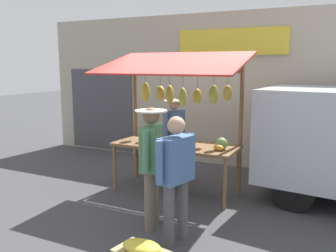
{
  "coord_description": "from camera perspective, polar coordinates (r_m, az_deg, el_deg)",
  "views": [
    {
      "loc": [
        -2.61,
        5.66,
        2.27
      ],
      "look_at": [
        0.0,
        0.3,
        1.25
      ],
      "focal_mm": 38.47,
      "sensor_mm": 36.0,
      "label": 1
    }
  ],
  "objects": [
    {
      "name": "shopper_in_striped_shirt",
      "position": [
        4.98,
        -2.65,
        -4.93
      ],
      "size": [
        0.44,
        0.7,
        1.7
      ],
      "rotation": [
        0.0,
        0.0,
        -1.3
      ],
      "color": "#726656",
      "rests_on": "ground"
    },
    {
      "name": "vendor_with_sunhat",
      "position": [
        7.19,
        0.99,
        -0.89
      ],
      "size": [
        0.42,
        0.69,
        1.61
      ],
      "rotation": [
        0.0,
        0.0,
        1.43
      ],
      "color": "#232328",
      "rests_on": "ground"
    },
    {
      "name": "street_backdrop",
      "position": [
        8.31,
        7.22,
        5.7
      ],
      "size": [
        9.0,
        0.3,
        3.4
      ],
      "color": "#B2A893",
      "rests_on": "ground"
    },
    {
      "name": "shopper_in_grey_tee",
      "position": [
        4.54,
        1.29,
        -7.17
      ],
      "size": [
        0.35,
        0.68,
        1.65
      ],
      "rotation": [
        0.0,
        0.0,
        -1.85
      ],
      "color": "#4C4C51",
      "rests_on": "ground"
    },
    {
      "name": "market_stall",
      "position": [
        6.31,
        1.54,
        3.14
      ],
      "size": [
        2.5,
        1.46,
        2.5
      ],
      "color": "brown",
      "rests_on": "ground"
    },
    {
      "name": "ground_plane",
      "position": [
        6.63,
        1.15,
        -10.31
      ],
      "size": [
        40.0,
        40.0,
        0.0
      ],
      "primitive_type": "plane",
      "color": "#424244"
    }
  ]
}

